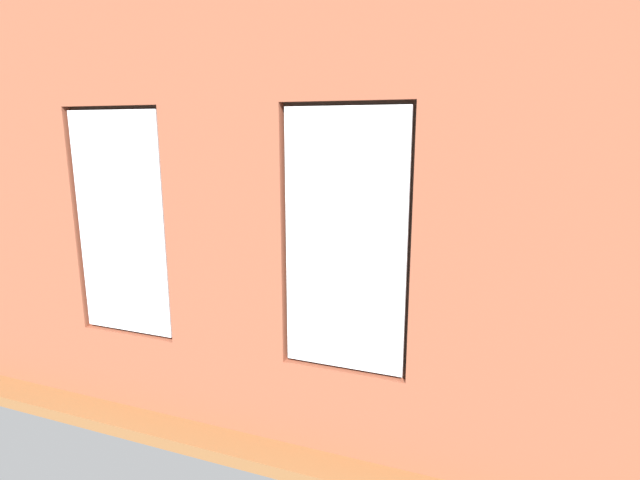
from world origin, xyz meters
The scene contains 19 objects.
ground_plane centered at (0.00, 0.00, -0.05)m, with size 7.29×5.41×0.10m, color brown.
brick_wall_with_windows centered at (0.00, 2.32, 1.73)m, with size 6.69×0.30×3.48m.
white_wall_right centered at (3.29, 0.20, 1.74)m, with size 0.10×4.41×3.48m, color white.
couch_by_window centered at (-0.14, 1.68, 0.33)m, with size 1.78×0.87×0.80m.
couch_left centered at (-2.64, -0.17, 0.33)m, with size 0.98×1.77×0.80m.
coffee_table centered at (-0.18, -0.39, 0.36)m, with size 1.33×0.79×0.41m.
cup_ceramic centered at (-0.01, -0.49, 0.46)m, with size 0.08×0.08×0.10m, color #4C4C51.
remote_black centered at (-0.28, -0.28, 0.42)m, with size 0.05×0.17×0.02m, color black.
remote_silver centered at (-0.55, -0.53, 0.42)m, with size 0.05×0.17×0.02m, color #B2B2B7.
media_console centered at (2.99, -0.14, 0.27)m, with size 0.94×0.42×0.55m, color black.
tv_flatscreen centered at (2.99, -0.15, 0.95)m, with size 1.23×0.20×0.80m.
papasan_chair centered at (0.98, -1.59, 0.44)m, with size 1.08×1.08×0.69m.
potted_plant_foreground_right centered at (2.69, -1.65, 0.58)m, with size 0.85×0.89×1.36m.
potted_plant_near_tv centered at (2.44, 0.78, 0.51)m, with size 0.59×0.59×0.74m.
potted_plant_between_couches centered at (-1.48, 1.63, 0.50)m, with size 0.58×0.58×0.81m.
potted_plant_by_left_couch centered at (-2.24, -1.48, 0.36)m, with size 0.30×0.30×0.53m.
potted_plant_corner_far_left centered at (-2.79, 1.77, 0.56)m, with size 0.95×0.97×1.36m.
potted_plant_beside_window_right centered at (2.27, 1.78, 0.55)m, with size 0.82×0.78×1.40m.
potted_plant_corner_near_left centered at (-2.79, -1.71, 0.48)m, with size 0.77×0.79×1.25m.
Camera 1 is at (-2.00, 5.59, 2.41)m, focal length 28.00 mm.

